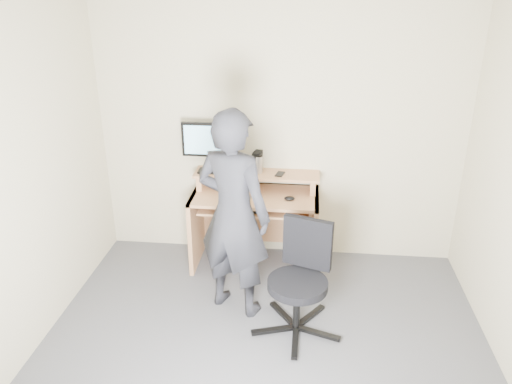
% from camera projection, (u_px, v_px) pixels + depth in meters
% --- Properties ---
extents(ground, '(3.50, 3.50, 0.00)m').
position_uv_depth(ground, '(261.00, 368.00, 3.66)').
color(ground, '#535358').
rests_on(ground, ground).
extents(back_wall, '(3.50, 0.02, 2.50)m').
position_uv_depth(back_wall, '(279.00, 135.00, 4.76)').
color(back_wall, beige).
rests_on(back_wall, ground).
extents(ceiling, '(3.50, 3.50, 0.02)m').
position_uv_depth(ceiling, '(263.00, 5.00, 2.67)').
color(ceiling, white).
rests_on(ceiling, back_wall).
extents(desk, '(1.20, 0.60, 0.91)m').
position_uv_depth(desk, '(256.00, 210.00, 4.86)').
color(desk, tan).
rests_on(desk, ground).
extents(monitor, '(0.51, 0.14, 0.49)m').
position_uv_depth(monitor, '(209.00, 143.00, 4.69)').
color(monitor, black).
rests_on(monitor, desk).
extents(external_drive, '(0.10, 0.14, 0.20)m').
position_uv_depth(external_drive, '(257.00, 161.00, 4.78)').
color(external_drive, black).
rests_on(external_drive, desk).
extents(travel_mug, '(0.07, 0.07, 0.17)m').
position_uv_depth(travel_mug, '(259.00, 164.00, 4.75)').
color(travel_mug, silver).
rests_on(travel_mug, desk).
extents(smartphone, '(0.09, 0.14, 0.01)m').
position_uv_depth(smartphone, '(280.00, 174.00, 4.74)').
color(smartphone, black).
rests_on(smartphone, desk).
extents(charger, '(0.05, 0.05, 0.03)m').
position_uv_depth(charger, '(243.00, 174.00, 4.70)').
color(charger, black).
rests_on(charger, desk).
extents(headphones, '(0.20, 0.20, 0.06)m').
position_uv_depth(headphones, '(245.00, 169.00, 4.86)').
color(headphones, silver).
rests_on(headphones, desk).
extents(keyboard, '(0.49, 0.27, 0.03)m').
position_uv_depth(keyboard, '(243.00, 206.00, 4.67)').
color(keyboard, black).
rests_on(keyboard, desk).
extents(mouse, '(0.10, 0.07, 0.04)m').
position_uv_depth(mouse, '(289.00, 198.00, 4.58)').
color(mouse, black).
rests_on(mouse, desk).
extents(office_chair, '(0.72, 0.68, 0.90)m').
position_uv_depth(office_chair, '(301.00, 275.00, 3.91)').
color(office_chair, black).
rests_on(office_chair, ground).
extents(person, '(0.75, 0.63, 1.76)m').
position_uv_depth(person, '(233.00, 215.00, 4.01)').
color(person, black).
rests_on(person, ground).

